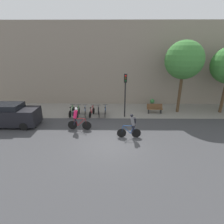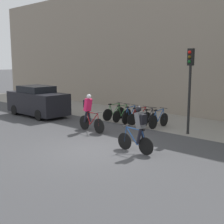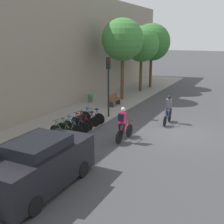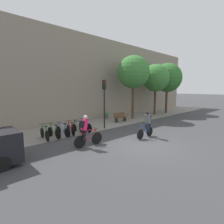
% 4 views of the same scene
% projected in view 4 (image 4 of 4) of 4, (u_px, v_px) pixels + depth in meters
% --- Properties ---
extents(ground, '(200.00, 200.00, 0.00)m').
position_uv_depth(ground, '(145.00, 146.00, 9.94)').
color(ground, '#3D3D3F').
extents(kerb_strip, '(44.00, 4.50, 0.01)m').
position_uv_depth(kerb_strip, '(79.00, 127.00, 14.77)').
color(kerb_strip, gray).
rests_on(kerb_strip, ground).
extents(building_facade, '(44.00, 0.60, 8.57)m').
position_uv_depth(building_facade, '(63.00, 77.00, 16.02)').
color(building_facade, gray).
rests_on(building_facade, ground).
extents(cyclist_pink, '(1.83, 0.46, 1.80)m').
position_uv_depth(cyclist_pink, '(86.00, 130.00, 9.62)').
color(cyclist_pink, black).
rests_on(cyclist_pink, ground).
extents(cyclist_grey, '(1.68, 0.46, 1.77)m').
position_uv_depth(cyclist_grey, '(147.00, 123.00, 11.52)').
color(cyclist_grey, black).
rests_on(cyclist_grey, ground).
extents(parked_bike_0, '(0.46, 1.68, 0.98)m').
position_uv_depth(parked_bike_0, '(45.00, 134.00, 11.04)').
color(parked_bike_0, black).
rests_on(parked_bike_0, ground).
extents(parked_bike_1, '(0.46, 1.65, 0.96)m').
position_uv_depth(parked_bike_1, '(54.00, 132.00, 11.47)').
color(parked_bike_1, black).
rests_on(parked_bike_1, ground).
extents(parked_bike_2, '(0.46, 1.66, 0.95)m').
position_uv_depth(parked_bike_2, '(63.00, 131.00, 11.90)').
color(parked_bike_2, black).
rests_on(parked_bike_2, ground).
extents(parked_bike_3, '(0.50, 1.63, 0.94)m').
position_uv_depth(parked_bike_3, '(71.00, 129.00, 12.33)').
color(parked_bike_3, black).
rests_on(parked_bike_3, ground).
extents(parked_bike_4, '(0.46, 1.56, 0.94)m').
position_uv_depth(parked_bike_4, '(78.00, 128.00, 12.76)').
color(parked_bike_4, black).
rests_on(parked_bike_4, ground).
extents(parked_bike_5, '(0.46, 1.66, 0.98)m').
position_uv_depth(parked_bike_5, '(85.00, 126.00, 13.18)').
color(parked_bike_5, black).
rests_on(parked_bike_5, ground).
extents(traffic_light_pole, '(0.26, 0.30, 3.92)m').
position_uv_depth(traffic_light_pole, '(104.00, 95.00, 13.95)').
color(traffic_light_pole, black).
rests_on(traffic_light_pole, ground).
extents(bench, '(1.49, 0.44, 0.89)m').
position_uv_depth(bench, '(120.00, 117.00, 17.03)').
color(bench, brown).
rests_on(bench, ground).
extents(street_tree_0, '(3.42, 3.42, 6.65)m').
position_uv_depth(street_tree_0, '(133.00, 72.00, 18.32)').
color(street_tree_0, '#4C3823').
rests_on(street_tree_0, ground).
extents(street_tree_1, '(3.32, 3.32, 6.17)m').
position_uv_depth(street_tree_1, '(156.00, 78.00, 21.18)').
color(street_tree_1, '#4C3823').
rests_on(street_tree_1, ground).
extents(street_tree_2, '(3.75, 3.75, 6.52)m').
position_uv_depth(street_tree_2, '(167.00, 78.00, 22.84)').
color(street_tree_2, '#4C3823').
rests_on(street_tree_2, ground).
extents(potted_plant, '(0.48, 0.48, 0.78)m').
position_uv_depth(potted_plant, '(107.00, 115.00, 18.79)').
color(potted_plant, '#56514C').
rests_on(potted_plant, ground).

